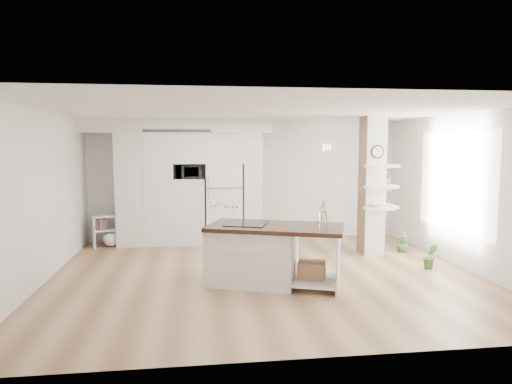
# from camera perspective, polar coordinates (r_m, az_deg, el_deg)

# --- Properties ---
(floor) EXTENTS (7.00, 6.00, 0.01)m
(floor) POSITION_cam_1_polar(r_m,az_deg,el_deg) (7.71, 1.16, -10.31)
(floor) COLOR tan
(floor) RESTS_ON ground
(room) EXTENTS (7.04, 6.04, 2.72)m
(room) POSITION_cam_1_polar(r_m,az_deg,el_deg) (7.40, 1.19, 3.60)
(room) COLOR white
(room) RESTS_ON ground
(cabinet_wall) EXTENTS (4.00, 0.71, 2.70)m
(cabinet_wall) POSITION_cam_1_polar(r_m,az_deg,el_deg) (10.01, -9.38, 2.15)
(cabinet_wall) COLOR white
(cabinet_wall) RESTS_ON floor
(refrigerator) EXTENTS (0.78, 0.69, 1.75)m
(refrigerator) POSITION_cam_1_polar(r_m,az_deg,el_deg) (10.10, -4.07, -1.35)
(refrigerator) COLOR white
(refrigerator) RESTS_ON floor
(column) EXTENTS (0.69, 0.90, 2.70)m
(column) POSITION_cam_1_polar(r_m,az_deg,el_deg) (9.17, 14.94, 0.71)
(column) COLOR silver
(column) RESTS_ON floor
(window) EXTENTS (0.00, 2.40, 2.40)m
(window) POSITION_cam_1_polar(r_m,az_deg,el_deg) (8.92, 23.58, 1.22)
(window) COLOR white
(window) RESTS_ON room
(pendant_light) EXTENTS (0.12, 0.12, 0.10)m
(pendant_light) POSITION_cam_1_polar(r_m,az_deg,el_deg) (7.98, 13.25, 5.52)
(pendant_light) COLOR white
(pendant_light) RESTS_ON room
(kitchen_island) EXTENTS (2.26, 1.61, 1.49)m
(kitchen_island) POSITION_cam_1_polar(r_m,az_deg,el_deg) (7.15, 0.53, -7.61)
(kitchen_island) COLOR white
(kitchen_island) RESTS_ON floor
(bookshelf) EXTENTS (0.65, 0.50, 0.68)m
(bookshelf) POSITION_cam_1_polar(r_m,az_deg,el_deg) (10.17, -17.95, -4.88)
(bookshelf) COLOR white
(bookshelf) RESTS_ON floor
(floor_plant_a) EXTENTS (0.28, 0.24, 0.45)m
(floor_plant_a) POSITION_cam_1_polar(r_m,az_deg,el_deg) (8.55, 20.95, -7.52)
(floor_plant_a) COLOR #3D762F
(floor_plant_a) RESTS_ON floor
(floor_plant_b) EXTENTS (0.28, 0.28, 0.43)m
(floor_plant_b) POSITION_cam_1_polar(r_m,az_deg,el_deg) (9.73, 17.82, -5.86)
(floor_plant_b) COLOR #3D762F
(floor_plant_b) RESTS_ON floor
(microwave) EXTENTS (0.54, 0.37, 0.30)m
(microwave) POSITION_cam_1_polar(r_m,az_deg,el_deg) (9.96, -8.39, 2.51)
(microwave) COLOR #2D2D2D
(microwave) RESTS_ON cabinet_wall
(shelf_plant) EXTENTS (0.27, 0.23, 0.30)m
(shelf_plant) POSITION_cam_1_polar(r_m,az_deg,el_deg) (9.41, 16.00, 1.87)
(shelf_plant) COLOR #3D762F
(shelf_plant) RESTS_ON column
(decor_bowl) EXTENTS (0.22, 0.22, 0.05)m
(decor_bowl) POSITION_cam_1_polar(r_m,az_deg,el_deg) (8.97, 14.98, -1.66)
(decor_bowl) COLOR white
(decor_bowl) RESTS_ON column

